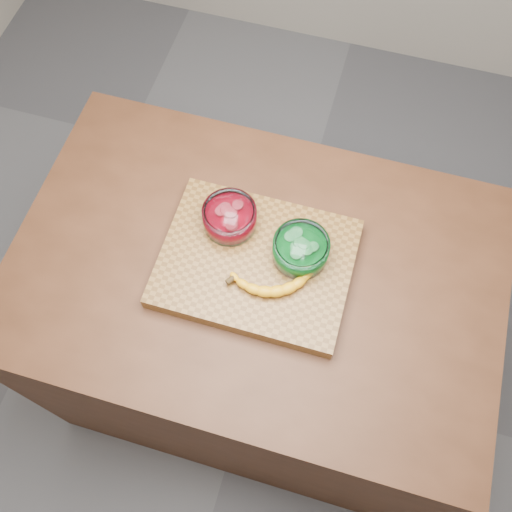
# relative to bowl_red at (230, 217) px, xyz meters

# --- Properties ---
(ground) EXTENTS (3.50, 3.50, 0.00)m
(ground) POSITION_rel_bowl_red_xyz_m (0.09, -0.08, -0.97)
(ground) COLOR slate
(ground) RESTS_ON ground
(counter) EXTENTS (1.20, 0.80, 0.90)m
(counter) POSITION_rel_bowl_red_xyz_m (0.09, -0.08, -0.52)
(counter) COLOR #472615
(counter) RESTS_ON ground
(cutting_board) EXTENTS (0.45, 0.35, 0.04)m
(cutting_board) POSITION_rel_bowl_red_xyz_m (0.09, -0.08, -0.05)
(cutting_board) COLOR brown
(cutting_board) RESTS_ON counter
(bowl_red) EXTENTS (0.13, 0.13, 0.06)m
(bowl_red) POSITION_rel_bowl_red_xyz_m (0.00, 0.00, 0.00)
(bowl_red) COLOR white
(bowl_red) RESTS_ON cutting_board
(bowl_green) EXTENTS (0.13, 0.13, 0.06)m
(bowl_green) POSITION_rel_bowl_red_xyz_m (0.18, -0.04, 0.00)
(bowl_green) COLOR white
(bowl_green) RESTS_ON cutting_board
(banana) EXTENTS (0.22, 0.15, 0.03)m
(banana) POSITION_rel_bowl_red_xyz_m (0.14, -0.11, -0.01)
(banana) COLOR orange
(banana) RESTS_ON cutting_board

